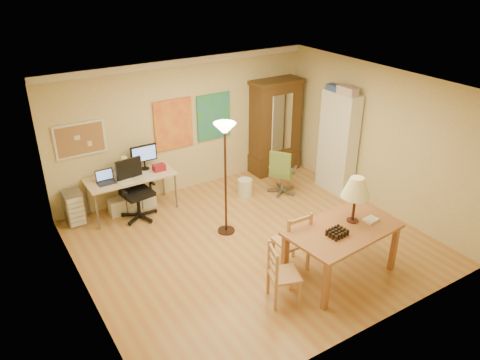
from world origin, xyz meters
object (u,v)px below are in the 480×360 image
office_chair_black (137,203)px  office_chair_green (282,182)px  armoire (275,132)px  bookshelf (338,143)px  computer_desk (133,189)px  dining_table (348,217)px

office_chair_black → office_chair_green: size_ratio=1.14×
office_chair_green → armoire: armoire is taller
office_chair_green → bookshelf: (1.03, -0.44, 0.77)m
computer_desk → office_chair_black: computer_desk is taller
dining_table → office_chair_green: bearing=73.6°
bookshelf → office_chair_green: bearing=156.8°
office_chair_green → armoire: bearing=62.3°
dining_table → computer_desk: bearing=120.0°
office_chair_green → armoire: 1.32m
dining_table → office_chair_green: size_ratio=1.78×
office_chair_green → office_chair_black: bearing=167.3°
bookshelf → armoire: bearing=108.9°
office_chair_black → armoire: bearing=6.3°
office_chair_green → bookshelf: bookshelf is taller
computer_desk → bookshelf: 4.13m
computer_desk → armoire: (3.35, 0.08, 0.45)m
office_chair_black → office_chair_green: office_chair_black is taller
armoire → dining_table: bearing=-109.7°
office_chair_black → armoire: size_ratio=0.54×
office_chair_black → armoire: 3.46m
office_chair_black → office_chair_green: (2.85, -0.64, -0.04)m
dining_table → bookshelf: 2.82m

